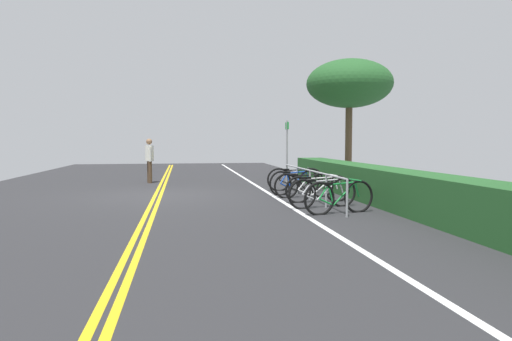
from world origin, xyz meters
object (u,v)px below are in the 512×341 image
Objects in this scene: bicycle_5 at (339,197)px; bike_rack at (310,178)px; bicycle_3 at (318,189)px; tree_near_left at (349,84)px; bicycle_0 at (295,179)px; pedestrian at (149,158)px; bicycle_4 at (323,193)px; bicycle_1 at (295,182)px; sign_post_near at (287,147)px; bicycle_2 at (304,185)px.

bike_rack is at bearing -179.94° from bicycle_5.
tree_near_left is at bearing 152.51° from bicycle_3.
bicycle_0 is 1.07× the size of pedestrian.
bicycle_4 is at bearing -3.47° from bike_rack.
bicycle_0 is at bearing 54.17° from pedestrian.
bicycle_0 is 5.53m from tree_near_left.
bicycle_3 is 0.38× the size of tree_near_left.
bicycle_1 is 2.32m from sign_post_near.
bicycle_0 is at bearing 176.22° from bike_rack.
bicycle_0 is (-2.22, 0.15, -0.24)m from bike_rack.
pedestrian reaches higher than bicycle_3.
bicycle_0 is at bearing 178.70° from bicycle_3.
bicycle_0 is at bearing 176.34° from bicycle_4.
bicycle_1 is 0.73× the size of sign_post_near.
sign_post_near is (-1.15, -0.00, 1.00)m from bicycle_0.
tree_near_left is at bearing 154.73° from bicycle_4.
bicycle_4 is 8.39m from pedestrian.
bike_rack reaches higher than bicycle_4.
bicycle_5 is 1.04× the size of pedestrian.
bicycle_1 is at bearing -175.74° from bike_rack.
bicycle_0 is at bearing 0.05° from sign_post_near.
bike_rack is at bearing 4.26° from bicycle_1.
bicycle_1 is 1.73m from bicycle_3.
tree_near_left reaches higher than bicycle_0.
bicycle_0 is at bearing -43.14° from tree_near_left.
bicycle_4 is (2.68, 0.01, -0.00)m from bicycle_1.
bike_rack is 3.45m from sign_post_near.
bicycle_4 is at bearing -2.01° from bicycle_2.
bicycle_0 is 0.96m from bicycle_1.
bike_rack is 1.18× the size of tree_near_left.
pedestrian is 5.28m from sign_post_near.
bicycle_3 is 0.97m from bicycle_4.
bicycle_2 is 0.37× the size of tree_near_left.
sign_post_near is at bearing 177.52° from bike_rack.
bicycle_4 is (3.61, -0.23, -0.01)m from bicycle_0.
pedestrian reaches higher than bicycle_0.
bicycle_1 is at bearing -179.75° from bicycle_4.
sign_post_near is (2.28, 4.75, 0.41)m from pedestrian.
pedestrian is at bearing -149.90° from bicycle_5.
bicycle_5 is at bearing -2.59° from bicycle_3.
bicycle_3 is at bearing -27.49° from tree_near_left.
bicycle_5 is (2.30, 0.00, -0.24)m from bike_rack.
bicycle_1 is (-1.29, -0.10, -0.25)m from bike_rack.
tree_near_left is (-4.10, 3.21, 3.43)m from bicycle_1.
bicycle_0 is 1.53m from sign_post_near.
bicycle_5 is (3.59, 0.10, 0.00)m from bicycle_1.
bicycle_0 is 3.62m from bicycle_4.
sign_post_near is (-2.08, 0.24, 1.01)m from bicycle_1.
sign_post_near is (-4.76, 0.23, 1.01)m from bicycle_4.
bicycle_5 reaches higher than bicycle_2.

